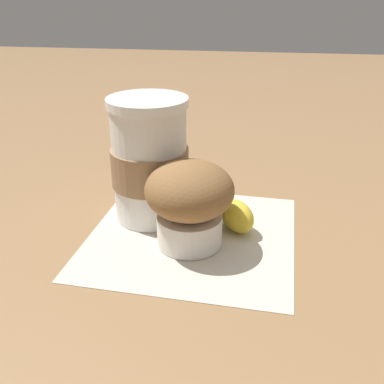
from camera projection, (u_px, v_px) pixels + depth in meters
ground_plane at (192, 235)px, 0.53m from camera, size 3.00×3.00×0.00m
paper_napkin at (192, 235)px, 0.53m from camera, size 0.25×0.25×0.00m
coffee_cup at (150, 161)px, 0.54m from camera, size 0.10×0.10×0.15m
muffin at (193, 200)px, 0.49m from camera, size 0.10×0.10×0.10m
banana at (202, 205)px, 0.56m from camera, size 0.15×0.09×0.04m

